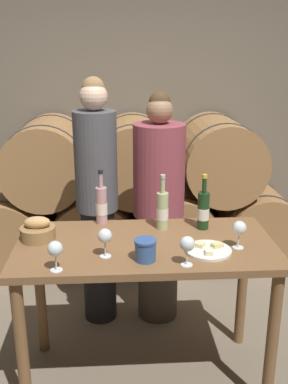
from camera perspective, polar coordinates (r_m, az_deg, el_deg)
ground_plane at (r=2.97m, az=0.18°, el=-22.19°), size 10.00×10.00×0.00m
stone_wall_back at (r=4.40m, az=-1.64°, el=13.95°), size 10.00×0.12×3.20m
barrel_stack at (r=4.06m, az=-1.25°, el=-0.64°), size 2.94×0.86×1.33m
tasting_table at (r=2.55m, az=0.20°, el=-9.21°), size 1.43×0.71×0.88m
person_left at (r=3.09m, az=-5.98°, el=-1.20°), size 0.29×0.29×1.73m
person_right at (r=3.13m, az=1.87°, el=-2.33°), size 0.35×0.35×1.64m
wine_bottle_red at (r=2.66m, az=7.54°, el=-2.28°), size 0.07×0.07×0.33m
wine_bottle_white at (r=2.64m, az=2.35°, el=-2.31°), size 0.07×0.07×0.33m
wine_bottle_rose at (r=2.73m, az=-5.42°, el=-1.63°), size 0.07×0.07×0.34m
blue_crock at (r=2.27m, az=0.18°, el=-7.25°), size 0.12×0.12×0.11m
bread_basket at (r=2.58m, az=-13.34°, el=-4.79°), size 0.19×0.19×0.13m
cheese_plate at (r=2.41m, az=8.16°, el=-7.29°), size 0.25×0.25×0.04m
wine_glass_far_left at (r=2.19m, az=-11.23°, el=-7.17°), size 0.08×0.08×0.15m
wine_glass_left at (r=2.30m, az=-4.99°, el=-5.66°), size 0.08×0.08×0.15m
wine_glass_center at (r=2.21m, az=5.52°, el=-6.65°), size 0.08×0.08×0.15m
wine_glass_right at (r=2.44m, az=12.01°, el=-4.56°), size 0.08×0.08×0.15m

